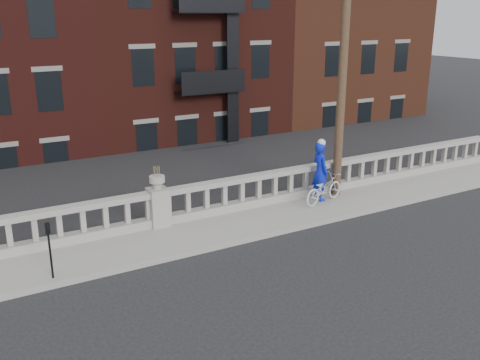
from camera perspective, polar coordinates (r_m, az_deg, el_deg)
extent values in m
plane|color=black|center=(12.36, -1.68, -11.47)|extent=(120.00, 120.00, 0.00)
cube|color=gray|center=(14.78, -7.23, -6.25)|extent=(32.00, 2.20, 0.15)
cube|color=gray|center=(15.52, -8.63, -4.33)|extent=(28.00, 0.34, 0.25)
cube|color=gray|center=(15.23, -8.77, -1.45)|extent=(28.00, 0.34, 0.16)
cube|color=gray|center=(15.37, -8.70, -2.86)|extent=(0.55, 0.55, 1.10)
cylinder|color=gray|center=(15.16, -8.82, -0.55)|extent=(0.24, 0.24, 0.20)
cylinder|color=gray|center=(15.10, -8.85, 0.10)|extent=(0.44, 0.44, 0.18)
cube|color=#605E59|center=(16.98, -8.66, -12.44)|extent=(36.00, 0.50, 5.15)
cube|color=black|center=(37.59, -20.70, -1.13)|extent=(80.00, 44.00, 0.50)
cube|color=#595651|center=(20.35, -18.30, -9.70)|extent=(16.00, 7.00, 4.00)
cube|color=#595651|center=(50.44, 2.72, 15.14)|extent=(14.00, 14.00, 18.00)
cube|color=#3D1510|center=(31.69, -9.43, 11.34)|extent=(10.00, 14.00, 15.50)
cube|color=#5B2B1B|center=(36.61, 5.69, 9.51)|extent=(10.00, 14.00, 12.00)
cylinder|color=#422D1E|center=(17.35, 11.07, 14.39)|extent=(0.28, 0.28, 10.00)
cylinder|color=black|center=(12.96, -19.55, -7.65)|extent=(0.05, 0.05, 1.10)
cube|color=black|center=(12.70, -19.85, -4.87)|extent=(0.10, 0.08, 0.26)
cube|color=black|center=(12.64, -19.83, -4.77)|extent=(0.06, 0.01, 0.08)
imported|color=silver|center=(17.25, 8.92, -0.93)|extent=(1.83, 1.03, 0.91)
imported|color=#0C1DBF|center=(17.36, 8.55, 0.93)|extent=(0.52, 0.73, 1.91)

